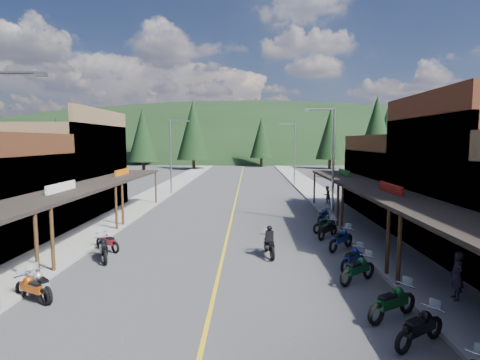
# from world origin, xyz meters

# --- Properties ---
(ground) EXTENTS (220.00, 220.00, 0.00)m
(ground) POSITION_xyz_m (0.00, 0.00, 0.00)
(ground) COLOR #38383A
(ground) RESTS_ON ground
(centerline) EXTENTS (0.15, 90.00, 0.01)m
(centerline) POSITION_xyz_m (0.00, 20.00, 0.01)
(centerline) COLOR gold
(centerline) RESTS_ON ground
(sidewalk_west) EXTENTS (3.40, 94.00, 0.15)m
(sidewalk_west) POSITION_xyz_m (-8.70, 20.00, 0.07)
(sidewalk_west) COLOR gray
(sidewalk_west) RESTS_ON ground
(sidewalk_east) EXTENTS (3.40, 94.00, 0.15)m
(sidewalk_east) POSITION_xyz_m (8.70, 20.00, 0.07)
(sidewalk_east) COLOR gray
(sidewalk_east) RESTS_ON ground
(shop_west_3) EXTENTS (10.90, 10.20, 8.20)m
(shop_west_3) POSITION_xyz_m (-13.78, 11.30, 3.52)
(shop_west_3) COLOR brown
(shop_west_3) RESTS_ON ground
(shop_east_3) EXTENTS (10.90, 10.20, 6.20)m
(shop_east_3) POSITION_xyz_m (13.75, 11.30, 2.53)
(shop_east_3) COLOR #4C2D16
(shop_east_3) RESTS_ON ground
(streetlight_1) EXTENTS (2.16, 0.18, 8.00)m
(streetlight_1) POSITION_xyz_m (-6.95, 22.00, 4.46)
(streetlight_1) COLOR gray
(streetlight_1) RESTS_ON ground
(streetlight_2) EXTENTS (2.16, 0.18, 8.00)m
(streetlight_2) POSITION_xyz_m (6.95, 8.00, 4.46)
(streetlight_2) COLOR gray
(streetlight_2) RESTS_ON ground
(streetlight_3) EXTENTS (2.16, 0.18, 8.00)m
(streetlight_3) POSITION_xyz_m (6.95, 30.00, 4.46)
(streetlight_3) COLOR gray
(streetlight_3) RESTS_ON ground
(ridge_hill) EXTENTS (310.00, 140.00, 60.00)m
(ridge_hill) POSITION_xyz_m (0.00, 135.00, 0.00)
(ridge_hill) COLOR black
(ridge_hill) RESTS_ON ground
(pine_0) EXTENTS (5.04, 5.04, 11.00)m
(pine_0) POSITION_xyz_m (-40.00, 62.00, 6.48)
(pine_0) COLOR black
(pine_0) RESTS_ON ground
(pine_1) EXTENTS (5.88, 5.88, 12.50)m
(pine_1) POSITION_xyz_m (-24.00, 70.00, 7.24)
(pine_1) COLOR black
(pine_1) RESTS_ON ground
(pine_2) EXTENTS (6.72, 6.72, 14.00)m
(pine_2) POSITION_xyz_m (-10.00, 58.00, 7.99)
(pine_2) COLOR black
(pine_2) RESTS_ON ground
(pine_3) EXTENTS (5.04, 5.04, 11.00)m
(pine_3) POSITION_xyz_m (4.00, 66.00, 6.48)
(pine_3) COLOR black
(pine_3) RESTS_ON ground
(pine_4) EXTENTS (5.88, 5.88, 12.50)m
(pine_4) POSITION_xyz_m (18.00, 60.00, 7.24)
(pine_4) COLOR black
(pine_4) RESTS_ON ground
(pine_5) EXTENTS (6.72, 6.72, 14.00)m
(pine_5) POSITION_xyz_m (34.00, 72.00, 7.99)
(pine_5) COLOR black
(pine_5) RESTS_ON ground
(pine_6) EXTENTS (5.04, 5.04, 11.00)m
(pine_6) POSITION_xyz_m (46.00, 64.00, 6.48)
(pine_6) COLOR black
(pine_6) RESTS_ON ground
(pine_7) EXTENTS (5.88, 5.88, 12.50)m
(pine_7) POSITION_xyz_m (-32.00, 76.00, 7.24)
(pine_7) COLOR black
(pine_7) RESTS_ON ground
(pine_8) EXTENTS (4.48, 4.48, 10.00)m
(pine_8) POSITION_xyz_m (-22.00, 40.00, 5.98)
(pine_8) COLOR black
(pine_8) RESTS_ON ground
(pine_9) EXTENTS (4.93, 4.93, 10.80)m
(pine_9) POSITION_xyz_m (24.00, 45.00, 6.38)
(pine_9) COLOR black
(pine_9) RESTS_ON ground
(pine_10) EXTENTS (5.38, 5.38, 11.60)m
(pine_10) POSITION_xyz_m (-18.00, 50.00, 6.78)
(pine_10) COLOR black
(pine_10) RESTS_ON ground
(pine_11) EXTENTS (5.82, 5.82, 12.40)m
(pine_11) POSITION_xyz_m (20.00, 38.00, 7.19)
(pine_11) COLOR black
(pine_11) RESTS_ON ground
(bike_west_5) EXTENTS (1.98, 1.42, 1.08)m
(bike_west_5) POSITION_xyz_m (-6.49, -5.03, 0.54)
(bike_west_5) COLOR #A53F0B
(bike_west_5) RESTS_ON ground
(bike_west_6) EXTENTS (1.97, 1.87, 1.16)m
(bike_west_6) POSITION_xyz_m (-6.32, -4.77, 0.58)
(bike_west_6) COLOR #9A9B9F
(bike_west_6) RESTS_ON ground
(bike_west_7) EXTENTS (1.60, 2.24, 1.23)m
(bike_west_7) POSITION_xyz_m (-5.73, -0.34, 0.61)
(bike_west_7) COLOR black
(bike_west_7) RESTS_ON ground
(bike_west_8) EXTENTS (1.94, 1.67, 1.11)m
(bike_west_8) POSITION_xyz_m (-6.13, 1.21, 0.55)
(bike_west_8) COLOR maroon
(bike_west_8) RESTS_ON ground
(bike_east_4) EXTENTS (2.11, 1.73, 1.19)m
(bike_east_4) POSITION_xyz_m (6.13, -7.67, 0.59)
(bike_east_4) COLOR black
(bike_east_4) RESTS_ON ground
(bike_east_5) EXTENTS (2.25, 1.80, 1.26)m
(bike_east_5) POSITION_xyz_m (5.97, -6.08, 0.63)
(bike_east_5) COLOR #0C3C15
(bike_east_5) RESTS_ON ground
(bike_east_6) EXTENTS (2.10, 1.87, 1.21)m
(bike_east_6) POSITION_xyz_m (5.76, -2.91, 0.61)
(bike_east_6) COLOR #0D4220
(bike_east_6) RESTS_ON ground
(bike_east_7) EXTENTS (1.82, 1.89, 1.13)m
(bike_east_7) POSITION_xyz_m (5.99, -1.33, 0.56)
(bike_east_7) COLOR navy
(bike_east_7) RESTS_ON ground
(bike_east_8) EXTENTS (2.07, 2.15, 1.28)m
(bike_east_8) POSITION_xyz_m (6.21, 1.71, 0.64)
(bike_east_8) COLOR navy
(bike_east_8) RESTS_ON ground
(bike_east_9) EXTENTS (1.91, 2.10, 1.22)m
(bike_east_9) POSITION_xyz_m (6.01, 4.11, 0.61)
(bike_east_9) COLOR black
(bike_east_9) RESTS_ON ground
(bike_east_10) EXTENTS (2.01, 1.81, 1.16)m
(bike_east_10) POSITION_xyz_m (6.12, 5.62, 0.58)
(bike_east_10) COLOR #0B371F
(bike_east_10) RESTS_ON ground
(bike_east_11) EXTENTS (1.72, 2.33, 1.28)m
(bike_east_11) POSITION_xyz_m (6.49, 7.93, 0.64)
(bike_east_11) COLOR navy
(bike_east_11) RESTS_ON ground
(rider_on_bike) EXTENTS (1.03, 2.22, 1.63)m
(rider_on_bike) POSITION_xyz_m (2.33, 0.53, 0.65)
(rider_on_bike) COLOR black
(rider_on_bike) RESTS_ON ground
(pedestrian_east_a) EXTENTS (0.49, 0.69, 1.76)m
(pedestrian_east_a) POSITION_xyz_m (8.69, -4.80, 1.03)
(pedestrian_east_a) COLOR #241F2E
(pedestrian_east_a) RESTS_ON sidewalk_east
(pedestrian_east_b) EXTENTS (0.88, 0.79, 1.57)m
(pedestrian_east_b) POSITION_xyz_m (8.34, 15.82, 0.94)
(pedestrian_east_b) COLOR brown
(pedestrian_east_b) RESTS_ON sidewalk_east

